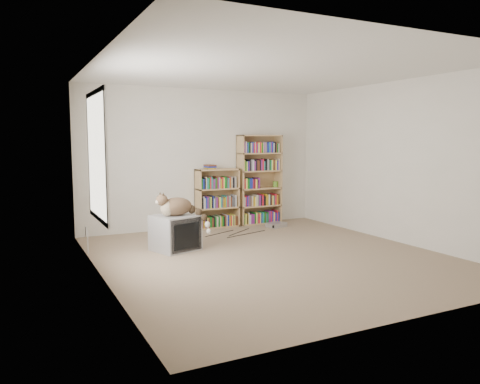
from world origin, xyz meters
name	(u,v)px	position (x,y,z in m)	size (l,w,h in m)	color
floor	(271,257)	(0.00, 0.00, 0.00)	(4.50, 5.00, 0.01)	#9E846B
wall_back	(203,159)	(0.00, 2.50, 1.25)	(4.50, 0.02, 2.50)	white
wall_front	(418,179)	(0.00, -2.50, 1.25)	(4.50, 0.02, 2.50)	white
wall_left	(99,170)	(-2.25, 0.00, 1.25)	(0.02, 5.00, 2.50)	white
wall_right	(397,162)	(2.25, 0.00, 1.25)	(0.02, 5.00, 2.50)	white
ceiling	(273,70)	(0.00, 0.00, 2.50)	(4.50, 5.00, 0.02)	white
window	(97,156)	(-2.24, 0.20, 1.40)	(0.02, 1.22, 1.52)	white
crt_tv	(175,233)	(-1.05, 0.97, 0.25)	(0.72, 0.69, 0.51)	#A0A0A3
cat	(181,209)	(-0.98, 0.90, 0.61)	(0.76, 0.52, 0.58)	#362516
bookcase_tall	(259,182)	(1.09, 2.36, 0.81)	(0.84, 0.30, 1.69)	tan
bookcase_short	(217,200)	(0.22, 2.36, 0.49)	(0.78, 0.30, 1.07)	tan
book_stack	(209,167)	(0.07, 2.36, 1.11)	(0.19, 0.25, 0.08)	red
green_mug	(275,184)	(1.44, 2.34, 0.74)	(0.10, 0.10, 0.11)	#5F9A2C
framed_print	(256,182)	(1.06, 2.44, 0.78)	(0.14, 0.01, 0.19)	black
dvd_player	(276,225)	(1.20, 1.88, 0.04)	(0.34, 0.24, 0.08)	#B6B6BB
wall_outlet	(86,231)	(-2.24, 1.31, 0.32)	(0.01, 0.08, 0.13)	silver
floor_cables	(219,236)	(-0.10, 1.56, 0.00)	(1.20, 0.70, 0.01)	black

